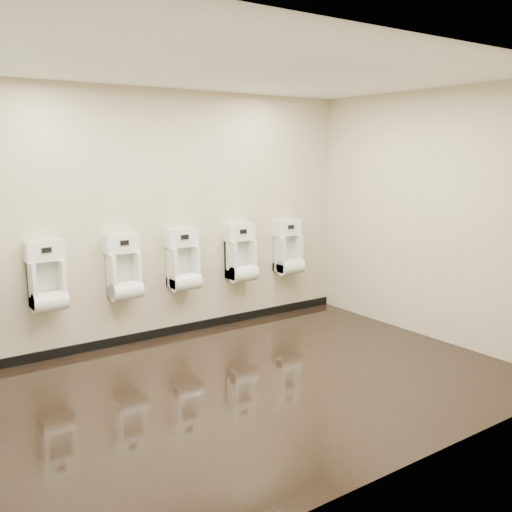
{
  "coord_description": "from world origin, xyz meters",
  "views": [
    {
      "loc": [
        -2.79,
        -4.08,
        2.11
      ],
      "look_at": [
        0.46,
        0.55,
        1.08
      ],
      "focal_mm": 40.0,
      "sensor_mm": 36.0,
      "label": 1
    }
  ],
  "objects_px": {
    "urinal_2": "(124,271)",
    "urinal_5": "(288,251)",
    "urinal_4": "(241,257)",
    "urinal_1": "(47,281)",
    "urinal_3": "(183,264)"
  },
  "relations": [
    {
      "from": "urinal_1",
      "to": "urinal_2",
      "type": "distance_m",
      "value": 0.8
    },
    {
      "from": "urinal_1",
      "to": "urinal_2",
      "type": "relative_size",
      "value": 1.0
    },
    {
      "from": "urinal_2",
      "to": "urinal_3",
      "type": "distance_m",
      "value": 0.72
    },
    {
      "from": "urinal_2",
      "to": "urinal_4",
      "type": "relative_size",
      "value": 1.0
    },
    {
      "from": "urinal_5",
      "to": "urinal_3",
      "type": "bearing_deg",
      "value": 180.0
    },
    {
      "from": "urinal_1",
      "to": "urinal_3",
      "type": "xyz_separation_m",
      "value": [
        1.52,
        0.0,
        0.0
      ]
    },
    {
      "from": "urinal_3",
      "to": "urinal_5",
      "type": "relative_size",
      "value": 1.0
    },
    {
      "from": "urinal_1",
      "to": "urinal_5",
      "type": "xyz_separation_m",
      "value": [
        3.04,
        0.0,
        0.0
      ]
    },
    {
      "from": "urinal_2",
      "to": "urinal_5",
      "type": "height_order",
      "value": "same"
    },
    {
      "from": "urinal_3",
      "to": "urinal_4",
      "type": "xyz_separation_m",
      "value": [
        0.79,
        0.0,
        0.0
      ]
    },
    {
      "from": "urinal_2",
      "to": "urinal_5",
      "type": "bearing_deg",
      "value": 0.0
    },
    {
      "from": "urinal_4",
      "to": "urinal_5",
      "type": "xyz_separation_m",
      "value": [
        0.73,
        0.0,
        0.0
      ]
    },
    {
      "from": "urinal_2",
      "to": "urinal_4",
      "type": "distance_m",
      "value": 1.51
    },
    {
      "from": "urinal_2",
      "to": "urinal_5",
      "type": "xyz_separation_m",
      "value": [
        2.24,
        0.0,
        0.0
      ]
    },
    {
      "from": "urinal_5",
      "to": "urinal_2",
      "type": "bearing_deg",
      "value": 180.0
    }
  ]
}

